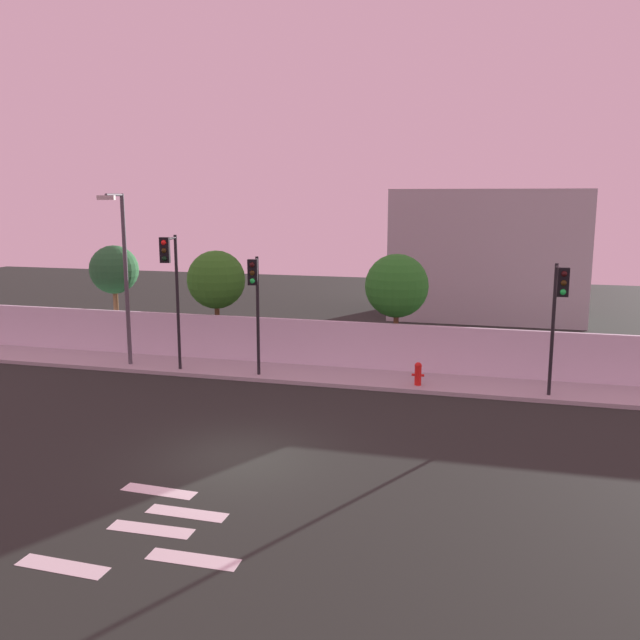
% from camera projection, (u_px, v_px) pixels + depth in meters
% --- Properties ---
extents(ground_plane, '(80.00, 80.00, 0.00)m').
position_uv_depth(ground_plane, '(239.00, 458.00, 17.73)').
color(ground_plane, black).
extents(sidewalk, '(36.00, 2.40, 0.15)m').
position_uv_depth(sidewalk, '(320.00, 376.00, 25.51)').
color(sidewalk, '#A7A7A7').
rests_on(sidewalk, ground).
extents(perimeter_wall, '(36.00, 0.18, 1.80)m').
position_uv_depth(perimeter_wall, '(328.00, 343.00, 26.56)').
color(perimeter_wall, silver).
rests_on(perimeter_wall, sidewalk).
extents(crosswalk_marking, '(4.04, 3.90, 0.01)m').
position_uv_depth(crosswalk_marking, '(152.00, 529.00, 13.90)').
color(crosswalk_marking, silver).
rests_on(crosswalk_marking, ground).
extents(traffic_light_left, '(0.59, 1.76, 5.16)m').
position_uv_depth(traffic_light_left, '(171.00, 275.00, 24.79)').
color(traffic_light_left, black).
rests_on(traffic_light_left, sidewalk).
extents(traffic_light_center, '(0.35, 1.63, 4.44)m').
position_uv_depth(traffic_light_center, '(558.00, 303.00, 21.48)').
color(traffic_light_center, black).
rests_on(traffic_light_center, sidewalk).
extents(traffic_light_right, '(0.49, 1.36, 4.42)m').
position_uv_depth(traffic_light_right, '(255.00, 291.00, 24.23)').
color(traffic_light_right, black).
rests_on(traffic_light_right, sidewalk).
extents(street_lamp_curbside, '(0.91, 2.16, 6.68)m').
position_uv_depth(street_lamp_curbside, '(123.00, 265.00, 26.00)').
color(street_lamp_curbside, '#4C4C51').
rests_on(street_lamp_curbside, sidewalk).
extents(fire_hydrant, '(0.44, 0.26, 0.83)m').
position_uv_depth(fire_hydrant, '(418.00, 373.00, 23.90)').
color(fire_hydrant, red).
rests_on(fire_hydrant, sidewalk).
extents(roadside_tree_leftmost, '(2.14, 2.14, 4.60)m').
position_uv_depth(roadside_tree_leftmost, '(114.00, 270.00, 29.98)').
color(roadside_tree_leftmost, brown).
rests_on(roadside_tree_leftmost, ground).
extents(roadside_tree_midleft, '(2.48, 2.48, 4.48)m').
position_uv_depth(roadside_tree_midleft, '(216.00, 280.00, 28.80)').
color(roadside_tree_midleft, brown).
rests_on(roadside_tree_midleft, ground).
extents(roadside_tree_midright, '(2.53, 2.53, 4.50)m').
position_uv_depth(roadside_tree_midright, '(397.00, 286.00, 26.85)').
color(roadside_tree_midright, brown).
rests_on(roadside_tree_midright, ground).
extents(low_building_distant, '(10.36, 6.00, 7.10)m').
position_uv_depth(low_building_distant, '(487.00, 254.00, 37.98)').
color(low_building_distant, '#A7A7A7').
rests_on(low_building_distant, ground).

